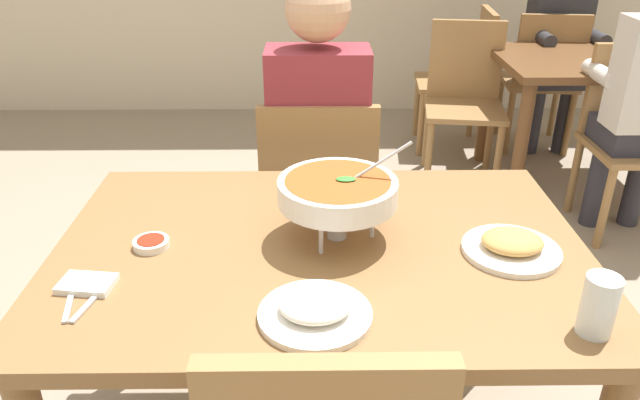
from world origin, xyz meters
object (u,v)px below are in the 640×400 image
chair_diner_main (318,196)px  chair_bg_corner (464,92)px  appetizer_plate (512,246)px  chair_bg_right (466,72)px  dining_table_far (588,81)px  drink_glass (598,308)px  dining_table_main (321,278)px  curry_bowl (338,192)px  diner_main (318,135)px  chair_bg_left (632,128)px  sauce_dish (151,243)px  rice_plate (315,310)px  chair_bg_middle (543,74)px  patron_bg_middle (559,36)px

chair_diner_main → chair_bg_corner: (0.86, 1.35, 0.00)m
appetizer_plate → chair_bg_right: (0.51, 2.59, -0.25)m
dining_table_far → drink_glass: bearing=-112.6°
dining_table_main → drink_glass: 0.67m
dining_table_main → drink_glass: size_ratio=10.28×
appetizer_plate → drink_glass: 0.32m
chair_diner_main → curry_bowl: (0.04, -0.71, 0.36)m
diner_main → chair_bg_left: size_ratio=1.46×
dining_table_main → chair_bg_corner: size_ratio=1.48×
appetizer_plate → sauce_dish: (-0.89, 0.04, -0.01)m
dining_table_far → appetizer_plate: bearing=-117.4°
chair_bg_left → chair_bg_corner: size_ratio=1.00×
chair_diner_main → chair_bg_corner: 1.60m
diner_main → appetizer_plate: diner_main is taller
dining_table_main → chair_diner_main: size_ratio=1.48×
chair_diner_main → rice_plate: bearing=-90.9°
chair_diner_main → curry_bowl: bearing=-86.5°
dining_table_far → chair_bg_corner: (-0.64, 0.14, -0.10)m
appetizer_plate → dining_table_far: 2.26m
chair_diner_main → appetizer_plate: bearing=-59.3°
appetizer_plate → sauce_dish: bearing=177.5°
rice_plate → chair_bg_middle: bearing=62.1°
curry_bowl → chair_bg_left: size_ratio=0.37×
chair_bg_middle → dining_table_main: bearing=-120.4°
chair_diner_main → sauce_dish: 0.90m
appetizer_plate → chair_bg_corner: 2.19m
rice_plate → chair_bg_right: chair_bg_right is taller
appetizer_plate → sauce_dish: 0.89m
chair_bg_left → chair_bg_right: (-0.57, 1.06, 0.00)m
dining_table_main → patron_bg_middle: (1.52, 2.51, 0.10)m
chair_diner_main → chair_bg_middle: (1.45, 1.74, 0.00)m
drink_glass → patron_bg_middle: (0.98, 2.86, -0.06)m
drink_glass → chair_bg_left: bearing=61.3°
dining_table_main → diner_main: diner_main is taller
diner_main → chair_bg_middle: bearing=49.5°
dining_table_far → chair_bg_corner: size_ratio=1.11×
chair_bg_corner → dining_table_main: bearing=-112.4°
dining_table_far → chair_bg_right: size_ratio=1.11×
dining_table_main → dining_table_far: bearing=52.4°
chair_diner_main → drink_glass: 1.26m
diner_main → chair_bg_right: bearing=61.1°
sauce_dish → dining_table_far: (1.93, 1.96, -0.14)m
sauce_dish → chair_bg_corner: size_ratio=0.10×
diner_main → chair_bg_middle: size_ratio=1.46×
chair_bg_corner → chair_bg_right: bearing=75.8°
dining_table_far → sauce_dish: bearing=-134.5°
rice_plate → chair_bg_corner: (0.88, 2.39, -0.25)m
dining_table_main → curry_bowl: bearing=41.3°
chair_bg_right → patron_bg_middle: (0.55, -0.03, 0.24)m
rice_plate → dining_table_far: 2.72m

